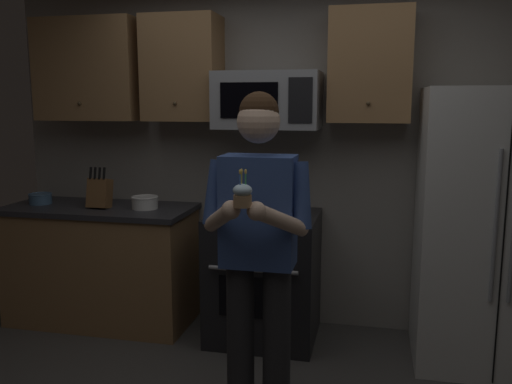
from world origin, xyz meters
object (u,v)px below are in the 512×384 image
(bowl_large_white, at_px, (145,202))
(bowl_small_colored, at_px, (40,198))
(person, at_px, (258,241))
(cupcake, at_px, (243,195))
(oven_range, at_px, (264,276))
(refrigerator, at_px, (490,229))
(microwave, at_px, (268,100))
(knife_block, at_px, (100,193))

(bowl_large_white, xyz_separation_m, bowl_small_colored, (-0.88, 0.00, -0.01))
(person, relative_size, cupcake, 10.13)
(bowl_small_colored, bearing_deg, oven_range, -0.37)
(refrigerator, bearing_deg, person, -143.83)
(bowl_large_white, bearing_deg, oven_range, -0.71)
(microwave, xyz_separation_m, knife_block, (-1.26, -0.15, -0.69))
(microwave, xyz_separation_m, cupcake, (0.18, -1.45, -0.43))
(refrigerator, distance_m, bowl_small_colored, 3.30)
(person, bearing_deg, oven_range, 99.96)
(knife_block, height_order, person, person)
(person, distance_m, cupcake, 0.44)
(bowl_large_white, height_order, person, person)
(knife_block, relative_size, person, 0.18)
(person, bearing_deg, bowl_small_colored, 152.70)
(knife_block, height_order, cupcake, cupcake)
(microwave, xyz_separation_m, bowl_large_white, (-0.92, -0.11, -0.75))
(refrigerator, bearing_deg, cupcake, -135.59)
(microwave, bearing_deg, bowl_small_colored, -176.57)
(microwave, xyz_separation_m, person, (0.18, -1.13, -0.72))
(knife_block, distance_m, person, 1.74)
(oven_range, relative_size, knife_block, 2.91)
(microwave, bearing_deg, oven_range, -90.02)
(bowl_small_colored, bearing_deg, knife_block, -4.39)
(microwave, relative_size, bowl_small_colored, 4.15)
(bowl_large_white, bearing_deg, knife_block, -173.26)
(refrigerator, bearing_deg, bowl_small_colored, 179.12)
(knife_block, bearing_deg, bowl_small_colored, 175.61)
(microwave, relative_size, cupcake, 4.26)
(refrigerator, xyz_separation_m, cupcake, (-1.32, -1.30, 0.39))
(refrigerator, relative_size, person, 1.02)
(oven_range, xyz_separation_m, microwave, (0.00, 0.12, 1.26))
(microwave, height_order, refrigerator, microwave)
(refrigerator, height_order, bowl_small_colored, refrigerator)
(microwave, distance_m, bowl_large_white, 1.19)
(bowl_small_colored, relative_size, cupcake, 1.03)
(refrigerator, relative_size, cupcake, 10.35)
(bowl_small_colored, distance_m, cupcake, 2.41)
(microwave, height_order, person, microwave)
(oven_range, relative_size, refrigerator, 0.52)
(oven_range, bearing_deg, bowl_large_white, 179.29)
(bowl_large_white, xyz_separation_m, person, (1.09, -1.02, 0.03))
(oven_range, height_order, cupcake, cupcake)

